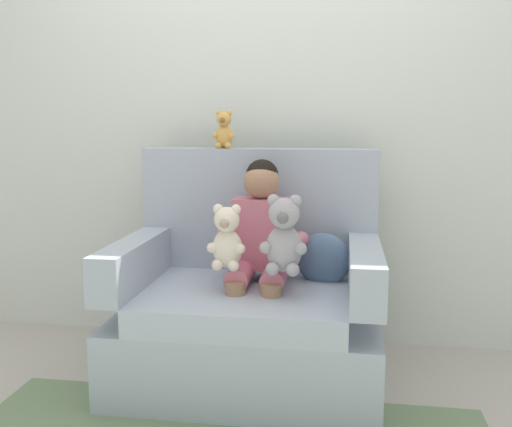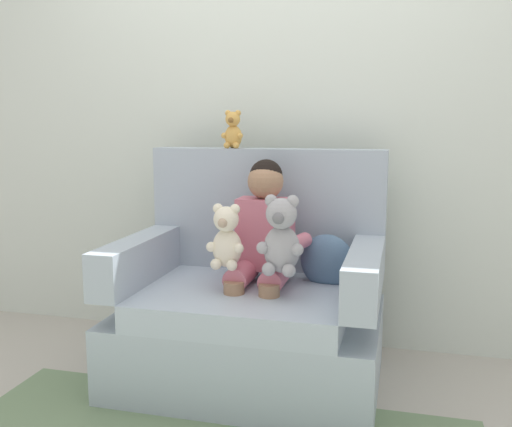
{
  "view_description": "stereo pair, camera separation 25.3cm",
  "coord_description": "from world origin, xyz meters",
  "px_view_note": "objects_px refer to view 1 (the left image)",
  "views": [
    {
      "loc": [
        0.42,
        -2.52,
        1.22
      ],
      "look_at": [
        0.05,
        -0.05,
        0.82
      ],
      "focal_mm": 40.09,
      "sensor_mm": 36.0,
      "label": 1
    },
    {
      "loc": [
        0.67,
        -2.47,
        1.22
      ],
      "look_at": [
        0.05,
        -0.05,
        0.82
      ],
      "focal_mm": 40.09,
      "sensor_mm": 36.0,
      "label": 2
    }
  ],
  "objects_px": {
    "seated_child": "(260,239)",
    "plush_cream": "(227,239)",
    "plush_grey": "(284,237)",
    "plush_honey_on_backrest": "(224,131)",
    "armchair": "(250,309)",
    "throw_pillow": "(323,260)"
  },
  "relations": [
    {
      "from": "plush_grey",
      "to": "plush_cream",
      "type": "relative_size",
      "value": 1.18
    },
    {
      "from": "seated_child",
      "to": "throw_pillow",
      "type": "xyz_separation_m",
      "value": [
        0.29,
        0.1,
        -0.11
      ]
    },
    {
      "from": "armchair",
      "to": "throw_pillow",
      "type": "height_order",
      "value": "armchair"
    },
    {
      "from": "seated_child",
      "to": "armchair",
      "type": "bearing_deg",
      "value": -167.1
    },
    {
      "from": "armchair",
      "to": "throw_pillow",
      "type": "xyz_separation_m",
      "value": [
        0.34,
        0.11,
        0.23
      ]
    },
    {
      "from": "plush_honey_on_backrest",
      "to": "plush_grey",
      "type": "bearing_deg",
      "value": -44.11
    },
    {
      "from": "plush_grey",
      "to": "seated_child",
      "type": "bearing_deg",
      "value": 143.21
    },
    {
      "from": "seated_child",
      "to": "plush_cream",
      "type": "relative_size",
      "value": 2.85
    },
    {
      "from": "seated_child",
      "to": "plush_cream",
      "type": "height_order",
      "value": "seated_child"
    },
    {
      "from": "plush_grey",
      "to": "plush_honey_on_backrest",
      "type": "distance_m",
      "value": 0.76
    },
    {
      "from": "plush_honey_on_backrest",
      "to": "throw_pillow",
      "type": "xyz_separation_m",
      "value": [
        0.52,
        -0.2,
        -0.61
      ]
    },
    {
      "from": "armchair",
      "to": "plush_honey_on_backrest",
      "type": "distance_m",
      "value": 0.91
    },
    {
      "from": "armchair",
      "to": "plush_cream",
      "type": "bearing_deg",
      "value": -115.85
    },
    {
      "from": "throw_pillow",
      "to": "plush_grey",
      "type": "bearing_deg",
      "value": -118.02
    },
    {
      "from": "plush_cream",
      "to": "throw_pillow",
      "type": "xyz_separation_m",
      "value": [
        0.41,
        0.26,
        -0.14
      ]
    },
    {
      "from": "armchair",
      "to": "plush_honey_on_backrest",
      "type": "relative_size",
      "value": 6.16
    },
    {
      "from": "seated_child",
      "to": "plush_honey_on_backrest",
      "type": "height_order",
      "value": "plush_honey_on_backrest"
    },
    {
      "from": "plush_grey",
      "to": "throw_pillow",
      "type": "relative_size",
      "value": 1.31
    },
    {
      "from": "plush_honey_on_backrest",
      "to": "throw_pillow",
      "type": "relative_size",
      "value": 0.75
    },
    {
      "from": "plush_honey_on_backrest",
      "to": "plush_cream",
      "type": "bearing_deg",
      "value": -67.31
    },
    {
      "from": "seated_child",
      "to": "plush_honey_on_backrest",
      "type": "relative_size",
      "value": 4.24
    },
    {
      "from": "plush_grey",
      "to": "plush_cream",
      "type": "height_order",
      "value": "plush_grey"
    }
  ]
}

